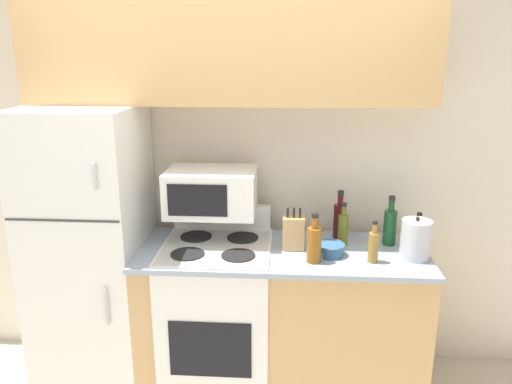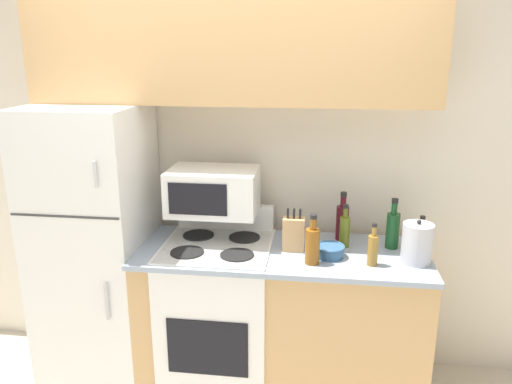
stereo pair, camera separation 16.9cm
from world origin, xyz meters
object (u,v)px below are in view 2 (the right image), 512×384
bottle_wine_green (393,229)px  kettle (417,243)px  bottle_cooking_spray (421,238)px  bottle_vinegar (373,249)px  stove (219,314)px  bottle_olive_oil (345,230)px  microwave (213,191)px  bowl (330,251)px  refrigerator (96,247)px  knife_block (294,234)px  bottle_wine_red (342,221)px  bottle_whiskey (312,244)px

bottle_wine_green → kettle: bearing=-62.2°
bottle_cooking_spray → bottle_vinegar: bearing=-143.6°
stove → bottle_olive_oil: size_ratio=4.26×
microwave → bottle_wine_green: bearing=-0.0°
bowl → bottle_wine_green: 0.41m
bowl → bottle_vinegar: 0.25m
stove → microwave: microwave is taller
bottle_olive_oil → microwave: bearing=178.4°
refrigerator → knife_block: bearing=-1.5°
stove → bottle_olive_oil: bottle_olive_oil is taller
bowl → bottle_wine_red: bottle_wine_red is taller
bottle_vinegar → bottle_whiskey: bearing=-176.8°
microwave → knife_block: size_ratio=2.06×
bowl → bottle_cooking_spray: 0.53m
refrigerator → bottle_wine_green: 1.80m
refrigerator → bottle_vinegar: size_ratio=7.31×
knife_block → bottle_whiskey: bearing=-57.0°
bottle_wine_red → bottle_wine_green: (0.29, -0.10, 0.00)m
kettle → bottle_wine_green: bearing=117.8°
refrigerator → stove: bearing=-2.8°
bottle_cooking_spray → refrigerator: bearing=-179.2°
bottle_whiskey → stove: bearing=163.5°
bottle_vinegar → bottle_cooking_spray: bearing=36.4°
refrigerator → bottle_wine_red: bearing=6.6°
bottle_wine_red → kettle: (0.39, -0.29, -0.01)m
refrigerator → bowl: size_ratio=10.40×
bottle_olive_oil → bottle_vinegar: bearing=-60.1°
bottle_wine_green → microwave: bearing=180.0°
refrigerator → microwave: (0.73, 0.08, 0.37)m
microwave → knife_block: bearing=-12.9°
microwave → bottle_whiskey: bearing=-25.2°
stove → kettle: kettle is taller
bottle_wine_green → bottle_olive_oil: size_ratio=1.15×
microwave → kettle: 1.20m
bottle_whiskey → microwave: bearing=154.8°
bottle_wine_red → bottle_whiskey: size_ratio=1.07×
stove → knife_block: size_ratio=4.33×
bottle_whiskey → bottle_wine_green: bearing=31.7°
bottle_whiskey → bottle_wine_green: size_ratio=0.93×
refrigerator → bottle_cooking_spray: size_ratio=7.97×
bottle_cooking_spray → kettle: kettle is taller
microwave → bowl: size_ratio=3.12×
refrigerator → bottle_olive_oil: refrigerator is taller
bowl → bottle_whiskey: bearing=-133.9°
bottle_vinegar → kettle: size_ratio=0.98×
knife_block → bowl: bearing=-18.6°
microwave → bottle_vinegar: (0.92, -0.27, -0.21)m
microwave → bottle_olive_oil: microwave is taller
knife_block → bottle_wine_red: bottle_wine_red is taller
bottle_vinegar → bottle_cooking_spray: (0.29, 0.21, -0.01)m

